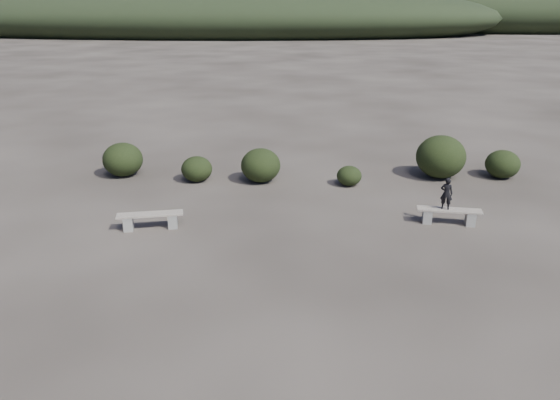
{
  "coord_description": "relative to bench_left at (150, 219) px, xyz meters",
  "views": [
    {
      "loc": [
        0.6,
        -10.28,
        6.3
      ],
      "look_at": [
        -0.59,
        3.5,
        1.1
      ],
      "focal_mm": 35.0,
      "sensor_mm": 36.0,
      "label": 1
    }
  ],
  "objects": [
    {
      "name": "ground",
      "position": [
        4.34,
        -3.77,
        -0.28
      ],
      "size": [
        1200.0,
        1200.0,
        0.0
      ],
      "primitive_type": "plane",
      "color": "#2A2521",
      "rests_on": "ground"
    },
    {
      "name": "shrub_f",
      "position": [
        -2.51,
        4.75,
        0.33
      ],
      "size": [
        1.46,
        1.46,
        1.24
      ],
      "primitive_type": "ellipsoid",
      "color": "black",
      "rests_on": "ground"
    },
    {
      "name": "shrub_e",
      "position": [
        11.42,
        5.7,
        0.23
      ],
      "size": [
        1.24,
        1.24,
        1.03
      ],
      "primitive_type": "ellipsoid",
      "color": "black",
      "rests_on": "ground"
    },
    {
      "name": "bench_left",
      "position": [
        0.0,
        0.0,
        0.0
      ],
      "size": [
        1.9,
        0.84,
        0.47
      ],
      "rotation": [
        0.0,
        0.0,
        0.25
      ],
      "color": "gray",
      "rests_on": "ground"
    },
    {
      "name": "shrub_b",
      "position": [
        2.65,
        4.49,
        0.32
      ],
      "size": [
        1.42,
        1.42,
        1.22
      ],
      "primitive_type": "ellipsoid",
      "color": "black",
      "rests_on": "ground"
    },
    {
      "name": "shrub_c",
      "position": [
        5.8,
        4.34,
        0.07
      ],
      "size": [
        0.88,
        0.88,
        0.7
      ],
      "primitive_type": "ellipsoid",
      "color": "black",
      "rests_on": "ground"
    },
    {
      "name": "shrub_a",
      "position": [
        0.35,
        4.35,
        0.17
      ],
      "size": [
        1.11,
        1.11,
        0.91
      ],
      "primitive_type": "ellipsoid",
      "color": "black",
      "rests_on": "ground"
    },
    {
      "name": "seated_person",
      "position": [
        8.47,
        1.1,
        0.65
      ],
      "size": [
        0.39,
        0.31,
        0.95
      ],
      "primitive_type": "imported",
      "rotation": [
        0.0,
        0.0,
        2.89
      ],
      "color": "black",
      "rests_on": "bench_right"
    },
    {
      "name": "shrub_d",
      "position": [
        9.15,
        5.56,
        0.5
      ],
      "size": [
        1.79,
        1.79,
        1.56
      ],
      "primitive_type": "ellipsoid",
      "color": "black",
      "rests_on": "ground"
    },
    {
      "name": "bench_right",
      "position": [
        8.6,
        1.09,
        -0.0
      ],
      "size": [
        1.86,
        0.52,
        0.46
      ],
      "rotation": [
        0.0,
        0.0,
        -0.07
      ],
      "color": "gray",
      "rests_on": "ground"
    }
  ]
}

